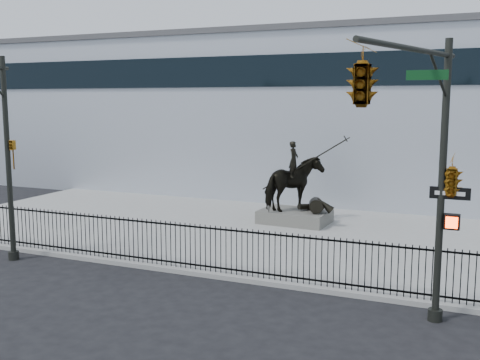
% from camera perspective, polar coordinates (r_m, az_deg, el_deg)
% --- Properties ---
extents(ground, '(120.00, 120.00, 0.00)m').
position_cam_1_polar(ground, '(17.14, -5.36, -10.79)').
color(ground, black).
rests_on(ground, ground).
extents(plaza, '(30.00, 12.00, 0.15)m').
position_cam_1_polar(plaza, '(23.26, 2.90, -5.47)').
color(plaza, gray).
rests_on(plaza, ground).
extents(building, '(44.00, 14.00, 9.00)m').
position_cam_1_polar(building, '(35.12, 10.34, 6.32)').
color(building, '#B1B8C1').
rests_on(building, ground).
extents(picket_fence, '(22.10, 0.10, 1.50)m').
position_cam_1_polar(picket_fence, '(17.94, -3.48, -6.89)').
color(picket_fence, black).
rests_on(picket_fence, plaza).
extents(statue_plinth, '(3.07, 2.20, 0.55)m').
position_cam_1_polar(statue_plinth, '(24.98, 5.59, -3.71)').
color(statue_plinth, '#595751').
rests_on(statue_plinth, plaza).
extents(equestrian_statue, '(3.79, 2.45, 3.21)m').
position_cam_1_polar(equestrian_statue, '(24.71, 5.76, -0.46)').
color(equestrian_statue, black).
rests_on(equestrian_statue, statue_plinth).
extents(traffic_signal_right, '(2.17, 6.86, 7.00)m').
position_cam_1_polar(traffic_signal_right, '(12.32, 17.01, 4.52)').
color(traffic_signal_right, black).
rests_on(traffic_signal_right, ground).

